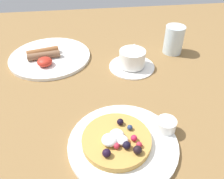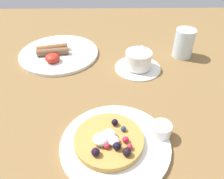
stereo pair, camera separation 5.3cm
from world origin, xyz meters
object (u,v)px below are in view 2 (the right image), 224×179
object	(u,v)px
breakfast_plate	(59,54)
coffee_cup	(138,59)
pancake_plate	(115,144)
water_glass	(184,43)
coffee_saucer	(138,67)
syrup_ramekin	(161,129)

from	to	relation	value
breakfast_plate	coffee_cup	bearing A→B (deg)	-18.54
pancake_plate	water_glass	xyz separation A→B (m)	(0.24, 0.39, 0.04)
coffee_cup	water_glass	world-z (taller)	water_glass
breakfast_plate	coffee_saucer	bearing A→B (deg)	-18.83
syrup_ramekin	breakfast_plate	bearing A→B (deg)	127.94
pancake_plate	coffee_saucer	xyz separation A→B (m)	(0.08, 0.31, -0.00)
pancake_plate	coffee_cup	xyz separation A→B (m)	(0.08, 0.31, 0.03)
pancake_plate	breakfast_plate	bearing A→B (deg)	115.25
pancake_plate	coffee_cup	bearing A→B (deg)	75.25
coffee_cup	syrup_ramekin	bearing A→B (deg)	-85.56
syrup_ramekin	coffee_cup	bearing A→B (deg)	94.44
coffee_saucer	water_glass	bearing A→B (deg)	26.15
syrup_ramekin	breakfast_plate	distance (m)	0.47
breakfast_plate	water_glass	bearing A→B (deg)	-1.61
pancake_plate	breakfast_plate	size ratio (longest dim) A/B	0.88
water_glass	coffee_saucer	bearing A→B (deg)	-153.85
pancake_plate	syrup_ramekin	world-z (taller)	syrup_ramekin
syrup_ramekin	coffee_cup	xyz separation A→B (m)	(-0.02, 0.28, 0.01)
water_glass	breakfast_plate	bearing A→B (deg)	178.39
pancake_plate	breakfast_plate	distance (m)	0.44
syrup_ramekin	coffee_saucer	xyz separation A→B (m)	(-0.02, 0.28, -0.02)
syrup_ramekin	coffee_cup	distance (m)	0.28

